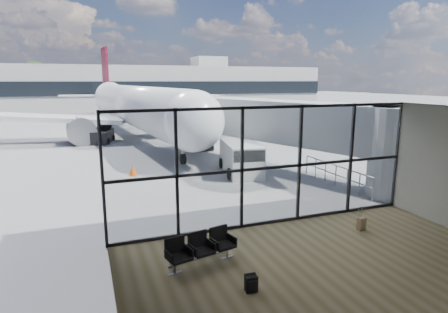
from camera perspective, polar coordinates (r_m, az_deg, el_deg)
ground at (r=52.75m, az=-13.46°, el=5.36°), size 220.00×220.00×0.00m
lounge_shell at (r=10.08m, az=20.08°, el=-4.96°), size 12.02×8.01×4.51m
glass_curtain_wall at (r=14.03m, az=7.24°, el=-1.50°), size 12.10×0.12×4.50m
jet_bridge at (r=22.40m, az=10.01°, el=4.62°), size 8.00×16.50×4.33m
apron_railing at (r=20.22m, az=16.65°, el=-2.31°), size 0.06×5.46×1.11m
far_terminal at (r=74.29m, az=-16.25°, el=10.18°), size 80.00×12.20×11.00m
tree_4 at (r=85.34m, az=-30.84°, el=9.85°), size 5.61×5.61×8.07m
tree_5 at (r=84.52m, az=-26.82°, el=10.66°), size 6.27×6.27×9.03m
seating_row at (r=11.45m, az=-3.68°, el=-13.57°), size 2.19×1.06×0.97m
backpack at (r=10.24m, az=4.19°, el=-18.77°), size 0.33×0.30×0.47m
suitcase at (r=14.75m, az=20.21°, el=-9.58°), size 0.34×0.27×0.85m
airliner at (r=38.08m, az=-13.72°, el=7.55°), size 32.40×37.62×9.69m
service_van at (r=21.92m, az=2.64°, el=-0.19°), size 2.64×4.47×1.83m
belt_loader at (r=34.72m, az=-18.05°, el=3.11°), size 2.48×4.34×1.90m
traffic_cone_a at (r=22.17m, az=-13.72°, el=-2.07°), size 0.44×0.44×0.63m
traffic_cone_b at (r=24.05m, az=5.64°, el=-0.71°), size 0.45×0.45×0.65m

